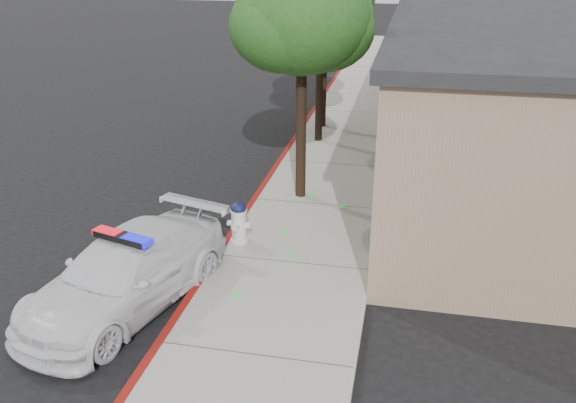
% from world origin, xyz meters
% --- Properties ---
extents(ground, '(120.00, 120.00, 0.00)m').
position_xyz_m(ground, '(0.00, 0.00, 0.00)').
color(ground, black).
rests_on(ground, ground).
extents(sidewalk, '(3.20, 60.00, 0.15)m').
position_xyz_m(sidewalk, '(1.60, 3.00, 0.07)').
color(sidewalk, '#9A988C').
rests_on(sidewalk, ground).
extents(red_curb, '(0.14, 60.00, 0.16)m').
position_xyz_m(red_curb, '(0.06, 3.00, 0.08)').
color(red_curb, maroon).
rests_on(red_curb, ground).
extents(clapboard_building, '(7.30, 20.89, 4.24)m').
position_xyz_m(clapboard_building, '(6.69, 9.00, 2.13)').
color(clapboard_building, '#977963').
rests_on(clapboard_building, ground).
extents(police_car, '(2.98, 4.79, 1.42)m').
position_xyz_m(police_car, '(-0.99, -1.86, 0.65)').
color(police_car, white).
rests_on(police_car, ground).
extents(fire_hydrant, '(0.53, 0.46, 0.92)m').
position_xyz_m(fire_hydrant, '(0.35, 0.66, 0.61)').
color(fire_hydrant, white).
rests_on(fire_hydrant, sidewalk).
extents(street_tree_near, '(3.22, 3.10, 5.67)m').
position_xyz_m(street_tree_near, '(1.16, 3.46, 4.38)').
color(street_tree_near, black).
rests_on(street_tree_near, sidewalk).
extents(street_tree_mid, '(3.06, 2.82, 5.38)m').
position_xyz_m(street_tree_mid, '(0.87, 8.20, 4.21)').
color(street_tree_mid, black).
rests_on(street_tree_mid, sidewalk).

